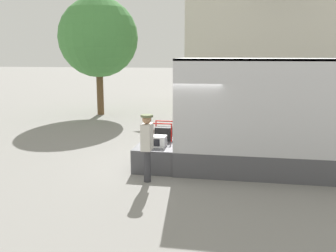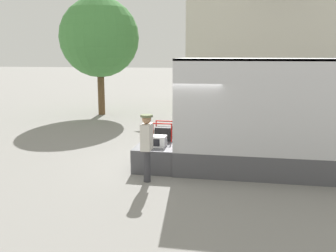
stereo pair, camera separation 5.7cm
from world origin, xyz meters
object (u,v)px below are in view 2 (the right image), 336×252
box_truck (334,141)px  portable_generator (164,133)px  microwave (157,141)px  street_tree (99,38)px  worker_person (147,141)px

box_truck → portable_generator: size_ratio=11.91×
microwave → box_truck: bearing=5.1°
microwave → street_tree: size_ratio=0.08×
microwave → worker_person: (-0.03, -1.10, 0.26)m
microwave → street_tree: bearing=119.0°
street_tree → microwave: bearing=-61.0°
box_truck → microwave: size_ratio=14.33×
box_truck → worker_person: bearing=-162.5°
portable_generator → street_tree: size_ratio=0.10×
box_truck → worker_person: 5.05m
portable_generator → microwave: bearing=-92.9°
box_truck → worker_person: box_truck is taller
box_truck → portable_generator: 4.76m
portable_generator → worker_person: worker_person is taller
microwave → portable_generator: portable_generator is taller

